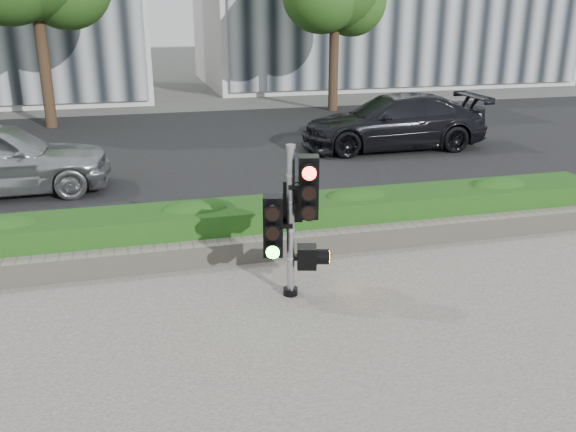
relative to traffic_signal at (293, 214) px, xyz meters
The scene contains 7 objects.
ground 1.32m from the traffic_signal, 77.32° to the right, with size 120.00×120.00×0.00m, color #51514C.
road 9.47m from the traffic_signal, 89.18° to the left, with size 60.00×13.00×0.02m, color black.
curb 2.78m from the traffic_signal, 86.98° to the left, with size 60.00×0.25×0.12m, color gray.
stone_wall 1.62m from the traffic_signal, 84.09° to the left, with size 12.00×0.32×0.34m, color gray.
hedge 2.11m from the traffic_signal, 86.05° to the left, with size 12.00×1.00×0.68m, color #317223.
traffic_signal is the anchor object (origin of this frame).
car_dark 9.58m from the traffic_signal, 58.08° to the left, with size 2.06×5.06×1.47m, color black.
Camera 1 is at (-2.10, -6.58, 3.67)m, focal length 38.00 mm.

